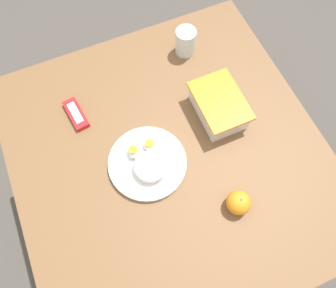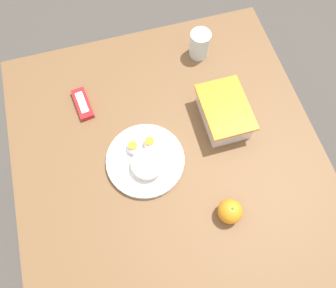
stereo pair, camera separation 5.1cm
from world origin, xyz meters
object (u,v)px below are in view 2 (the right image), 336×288
at_px(rice_plate, 146,161).
at_px(candy_bar, 83,104).
at_px(food_container, 224,113).
at_px(orange_fruit, 230,211).
at_px(drinking_glass, 200,44).

bearing_deg(rice_plate, candy_bar, -149.22).
height_order(food_container, orange_fruit, food_container).
xyz_separation_m(food_container, drinking_glass, (-0.27, 0.01, 0.01)).
distance_m(orange_fruit, drinking_glass, 0.58).
height_order(candy_bar, drinking_glass, drinking_glass).
distance_m(orange_fruit, rice_plate, 0.29).
bearing_deg(rice_plate, orange_fruit, 41.49).
bearing_deg(drinking_glass, candy_bar, -77.17).
bearing_deg(orange_fruit, candy_bar, -143.93).
bearing_deg(rice_plate, food_container, 106.44).
relative_size(orange_fruit, rice_plate, 0.29).
bearing_deg(candy_bar, food_container, 68.09).
distance_m(rice_plate, candy_bar, 0.30).
distance_m(candy_bar, drinking_glass, 0.45).
distance_m(food_container, candy_bar, 0.46).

